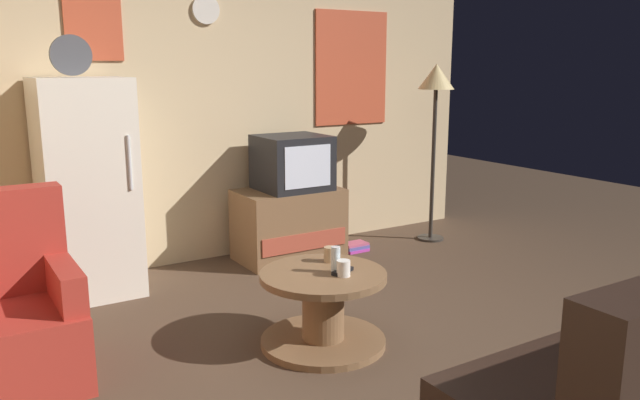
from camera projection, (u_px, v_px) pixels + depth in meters
ground_plane at (390, 373)px, 3.30m from camera, size 12.00×12.00×0.00m
wall_with_art at (206, 104)px, 5.07m from camera, size 5.20×0.12×2.53m
fridge at (87, 188)px, 4.33m from camera, size 0.60×0.62×1.77m
tv_stand at (289, 224)px, 5.21m from camera, size 0.84×0.53×0.58m
crt_tv at (292, 163)px, 5.12m from camera, size 0.54×0.51×0.44m
standing_lamp at (436, 91)px, 5.56m from camera, size 0.32×0.32×1.59m
coffee_table at (323, 309)px, 3.60m from camera, size 0.72×0.72×0.44m
wine_glass at (336, 260)px, 3.53m from camera, size 0.05×0.05×0.15m
mug_ceramic_white at (343, 268)px, 3.48m from camera, size 0.08×0.08×0.09m
mug_ceramic_tan at (330, 254)px, 3.73m from camera, size 0.08×0.08×0.09m
remote_control at (343, 271)px, 3.54m from camera, size 0.16×0.09×0.02m
armchair at (5, 319)px, 3.15m from camera, size 0.68×0.68×0.96m
book_stack at (355, 247)px, 5.47m from camera, size 0.21×0.17×0.07m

